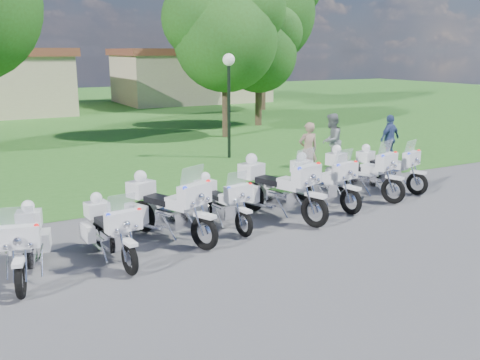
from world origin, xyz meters
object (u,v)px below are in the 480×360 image
motorcycle_0 (26,243)px  motorcycle_4 (277,187)px  bystander_a (308,150)px  lamp_post (229,79)px  motorcycle_3 (221,201)px  motorcycle_6 (360,172)px  motorcycle_5 (322,181)px  motorcycle_7 (387,168)px  motorcycle_1 (110,229)px  bystander_b (331,141)px  motorcycle_2 (167,207)px  bystander_c (390,139)px

motorcycle_0 → motorcycle_4: 5.81m
motorcycle_4 → bystander_a: bearing=-153.5°
lamp_post → motorcycle_4: bearing=-108.2°
motorcycle_3 → lamp_post: (3.84, 7.15, 2.33)m
motorcycle_6 → motorcycle_5: bearing=-9.4°
lamp_post → motorcycle_7: bearing=-73.5°
motorcycle_1 → bystander_a: bystander_a is taller
bystander_a → bystander_b: size_ratio=0.94×
motorcycle_1 → motorcycle_4: 4.31m
motorcycle_2 → motorcycle_4: (2.87, 0.20, 0.04)m
motorcycle_0 → lamp_post: size_ratio=0.57×
motorcycle_1 → bystander_c: size_ratio=1.26×
motorcycle_5 → motorcycle_0: bearing=-1.3°
motorcycle_0 → lamp_post: lamp_post is taller
motorcycle_6 → bystander_c: bearing=-160.7°
motorcycle_1 → motorcycle_4: size_ratio=0.84×
motorcycle_7 → motorcycle_3: bearing=-11.1°
motorcycle_2 → motorcycle_7: bearing=164.1°
motorcycle_2 → bystander_b: bearing=-175.2°
motorcycle_2 → motorcycle_7: 7.18m
motorcycle_1 → bystander_b: bystander_b is taller
bystander_c → motorcycle_4: bearing=16.0°
bystander_a → motorcycle_6: bearing=98.2°
motorcycle_4 → motorcycle_5: motorcycle_4 is taller
motorcycle_2 → motorcycle_5: motorcycle_2 is taller
motorcycle_3 → bystander_a: size_ratio=1.19×
bystander_c → motorcycle_6: bearing=26.2°
bystander_b → bystander_c: 2.45m
motorcycle_7 → bystander_b: bearing=-115.7°
motorcycle_3 → bystander_a: (4.56, 3.08, 0.29)m
motorcycle_0 → bystander_b: bystander_b is taller
motorcycle_4 → motorcycle_6: bearing=171.8°
motorcycle_2 → motorcycle_3: bearing=164.8°
motorcycle_6 → bystander_a: 2.54m
lamp_post → bystander_b: lamp_post is taller
motorcycle_3 → motorcycle_7: motorcycle_7 is taller
motorcycle_6 → bystander_c: (4.03, 3.12, 0.17)m
motorcycle_2 → motorcycle_7: motorcycle_2 is taller
lamp_post → bystander_a: 4.61m
motorcycle_1 → motorcycle_6: 7.36m
motorcycle_2 → motorcycle_6: (5.88, 0.76, -0.02)m
bystander_a → bystander_b: bearing=-142.4°
motorcycle_2 → motorcycle_6: motorcycle_2 is taller
motorcycle_5 → motorcycle_6: 1.47m
motorcycle_4 → bystander_c: bearing=-171.1°
motorcycle_3 → motorcycle_6: (4.50, 0.54, 0.10)m
lamp_post → bystander_a: (0.71, -4.07, -2.04)m
motorcycle_1 → motorcycle_2: 1.48m
motorcycle_6 → bystander_c: bystander_c is taller
motorcycle_5 → motorcycle_7: motorcycle_5 is taller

